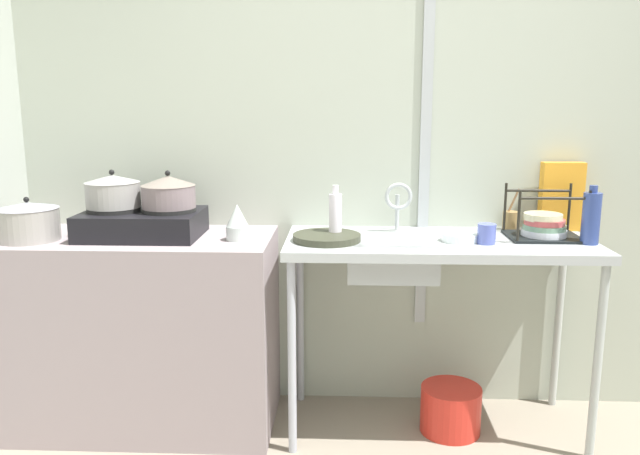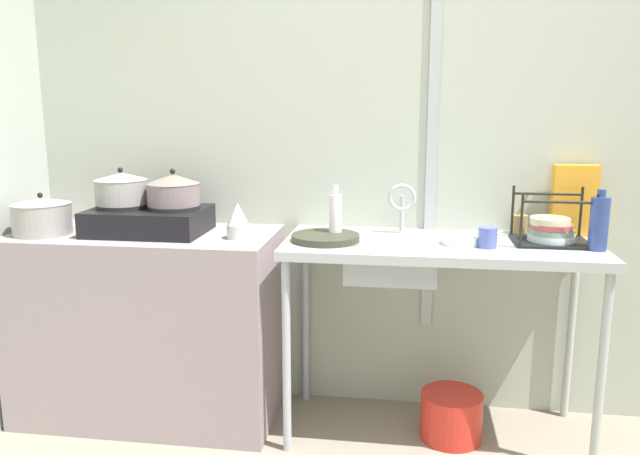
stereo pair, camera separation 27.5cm
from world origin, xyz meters
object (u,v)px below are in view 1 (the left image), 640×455
(pot_beside_stove, at_px, (28,221))
(percolator, at_px, (237,223))
(pot_on_right_burner, at_px, (168,192))
(cereal_box, at_px, (561,196))
(stove, at_px, (142,223))
(small_bowl_on_drainboard, at_px, (460,237))
(pot_on_left_burner, at_px, (113,191))
(faucet, at_px, (398,199))
(utensil_jar, at_px, (510,220))
(bottle_by_sink, at_px, (335,215))
(bottle_by_rack, at_px, (591,218))
(bucket_on_floor, at_px, (451,409))
(sink_basin, at_px, (391,257))
(frying_pan, at_px, (327,237))
(cup_by_rack, at_px, (487,234))
(dish_rack, at_px, (544,227))

(pot_beside_stove, distance_m, percolator, 0.91)
(pot_on_right_burner, bearing_deg, cereal_box, 7.32)
(stove, relative_size, small_bowl_on_drainboard, 3.29)
(percolator, xyz_separation_m, small_bowl_on_drainboard, (0.96, 0.02, -0.06))
(pot_on_left_burner, xyz_separation_m, pot_beside_stove, (-0.35, -0.09, -0.12))
(faucet, distance_m, cereal_box, 0.77)
(pot_on_right_burner, distance_m, utensil_jar, 1.58)
(stove, bearing_deg, bottle_by_sink, 0.57)
(faucet, height_order, bottle_by_rack, bottle_by_rack)
(bucket_on_floor, bearing_deg, sink_basin, 173.46)
(bottle_by_rack, bearing_deg, stove, 178.10)
(cereal_box, relative_size, utensil_jar, 1.62)
(frying_pan, bearing_deg, stove, 176.45)
(stove, height_order, frying_pan, stove)
(cup_by_rack, xyz_separation_m, utensil_jar, (0.18, 0.31, 0.00))
(pot_on_right_burner, height_order, bottle_by_sink, pot_on_right_burner)
(sink_basin, height_order, small_bowl_on_drainboard, small_bowl_on_drainboard)
(pot_on_left_burner, bearing_deg, utensil_jar, 7.15)
(small_bowl_on_drainboard, bearing_deg, bucket_on_floor, 178.41)
(faucet, relative_size, dish_rack, 0.74)
(dish_rack, bearing_deg, small_bowl_on_drainboard, -168.59)
(faucet, distance_m, utensil_jar, 0.55)
(sink_basin, bearing_deg, frying_pan, -170.98)
(pot_on_right_burner, relative_size, dish_rack, 0.77)
(cup_by_rack, bearing_deg, cereal_box, 37.29)
(cup_by_rack, height_order, bottle_by_sink, bottle_by_sink)
(faucet, relative_size, utensil_jar, 1.17)
(dish_rack, distance_m, bottle_by_sink, 0.92)
(bucket_on_floor, bearing_deg, pot_beside_stove, -178.32)
(bucket_on_floor, bearing_deg, stove, 178.40)
(dish_rack, distance_m, bottle_by_rack, 0.20)
(faucet, distance_m, frying_pan, 0.41)
(percolator, distance_m, dish_rack, 1.35)
(pot_beside_stove, xyz_separation_m, utensil_jar, (2.15, 0.32, -0.04))
(pot_on_left_burner, height_order, cereal_box, cereal_box)
(pot_on_right_burner, bearing_deg, dish_rack, 1.30)
(percolator, distance_m, bottle_by_sink, 0.43)
(percolator, distance_m, bottle_by_rack, 1.51)
(pot_on_right_burner, bearing_deg, small_bowl_on_drainboard, -1.76)
(bottle_by_sink, bearing_deg, frying_pan, -120.97)
(small_bowl_on_drainboard, distance_m, bucket_on_floor, 0.81)
(bottle_by_rack, xyz_separation_m, bucket_on_floor, (-0.55, 0.03, -0.90))
(cup_by_rack, bearing_deg, bottle_by_sink, 172.15)
(faucet, xyz_separation_m, dish_rack, (0.63, -0.12, -0.10))
(pot_on_right_burner, xyz_separation_m, bottle_by_sink, (0.74, 0.01, -0.10))
(stove, height_order, cereal_box, cereal_box)
(pot_on_left_burner, relative_size, percolator, 1.50)
(dish_rack, bearing_deg, bottle_by_rack, -32.24)
(pot_on_right_burner, bearing_deg, percolator, -9.88)
(small_bowl_on_drainboard, bearing_deg, percolator, -179.09)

